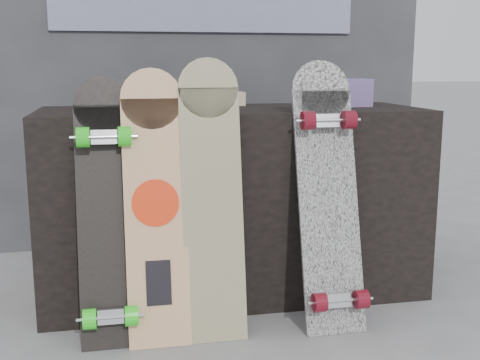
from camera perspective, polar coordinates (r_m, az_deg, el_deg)
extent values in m
plane|color=slate|center=(2.27, 1.81, -14.71)|extent=(60.00, 60.00, 0.00)
cube|color=black|center=(2.60, -0.67, -2.02)|extent=(1.60, 0.60, 0.80)
cube|color=#333338|center=(3.38, -3.49, 12.89)|extent=(2.40, 0.20, 2.20)
cube|color=#0E0F52|center=(3.28, -3.25, 16.44)|extent=(1.60, 0.02, 0.30)
cube|color=#3E3D7E|center=(2.51, -10.02, 7.72)|extent=(0.18, 0.12, 0.10)
cube|color=#3E3D7E|center=(2.74, 10.60, 8.16)|extent=(0.14, 0.14, 0.12)
cube|color=#D1B78C|center=(2.73, -1.95, 7.70)|extent=(0.22, 0.10, 0.06)
cube|color=beige|center=(2.15, -7.96, -4.04)|extent=(0.22, 0.19, 0.87)
cylinder|color=beige|center=(2.17, -8.41, 7.63)|extent=(0.22, 0.06, 0.22)
cylinder|color=#FC330F|center=(2.14, -8.01, -2.17)|extent=(0.17, 0.04, 0.16)
cube|color=black|center=(2.17, -7.72, -9.65)|extent=(0.09, 0.04, 0.16)
cube|color=beige|center=(2.17, -2.59, -3.32)|extent=(0.22, 0.19, 0.90)
cylinder|color=beige|center=(2.19, -3.06, 8.71)|extent=(0.22, 0.06, 0.22)
cube|color=silver|center=(2.29, 8.40, -2.84)|extent=(0.23, 0.26, 0.89)
cylinder|color=silver|center=(2.34, 7.67, 8.46)|extent=(0.23, 0.08, 0.23)
cube|color=silver|center=(2.27, 9.32, -11.18)|extent=(0.09, 0.04, 0.06)
cylinder|color=maroon|center=(2.22, 7.53, -11.44)|extent=(0.04, 0.07, 0.07)
cylinder|color=maroon|center=(2.28, 11.42, -11.01)|extent=(0.05, 0.07, 0.07)
cube|color=silver|center=(2.28, 8.22, 5.54)|extent=(0.09, 0.04, 0.06)
cylinder|color=maroon|center=(2.24, 6.44, 5.62)|extent=(0.04, 0.07, 0.07)
cylinder|color=maroon|center=(2.29, 10.28, 5.64)|extent=(0.05, 0.07, 0.07)
cube|color=black|center=(2.18, -12.43, -4.29)|extent=(0.21, 0.21, 0.84)
cylinder|color=black|center=(2.21, -12.85, 6.93)|extent=(0.21, 0.06, 0.21)
cube|color=silver|center=(2.17, -12.15, -12.53)|extent=(0.09, 0.04, 0.06)
cylinder|color=#2AEA21|center=(2.16, -14.07, -12.68)|extent=(0.04, 0.07, 0.07)
cylinder|color=#2AEA21|center=(2.15, -10.24, -12.55)|extent=(0.05, 0.07, 0.07)
cube|color=silver|center=(2.15, -12.76, 3.95)|extent=(0.09, 0.04, 0.06)
cylinder|color=#2AEA21|center=(2.14, -14.66, 3.94)|extent=(0.04, 0.07, 0.07)
cylinder|color=#2AEA21|center=(2.13, -10.89, 4.09)|extent=(0.05, 0.07, 0.07)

